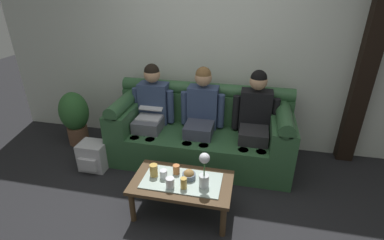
{
  "coord_description": "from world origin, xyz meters",
  "views": [
    {
      "loc": [
        0.58,
        -2.05,
        2.14
      ],
      "look_at": [
        -0.04,
        0.79,
        0.73
      ],
      "focal_mm": 26.7,
      "sensor_mm": 36.0,
      "label": 1
    }
  ],
  "objects_px": {
    "person_right": "(255,117)",
    "cup_far_center": "(184,183)",
    "person_middle": "(201,113)",
    "snack_bowl": "(189,175)",
    "cup_near_left": "(176,169)",
    "coffee_table": "(182,185)",
    "potted_plant": "(75,116)",
    "couch": "(201,133)",
    "person_left": "(152,108)",
    "cup_far_left": "(154,170)",
    "cup_near_right": "(164,174)",
    "cup_far_right": "(170,183)",
    "backpack_left": "(94,156)",
    "flower_vase": "(204,171)"
  },
  "relations": [
    {
      "from": "person_right",
      "to": "flower_vase",
      "type": "distance_m",
      "value": 1.16
    },
    {
      "from": "coffee_table",
      "to": "cup_near_left",
      "type": "relative_size",
      "value": 10.37
    },
    {
      "from": "coffee_table",
      "to": "cup_far_center",
      "type": "height_order",
      "value": "cup_far_center"
    },
    {
      "from": "cup_far_left",
      "to": "cup_far_right",
      "type": "relative_size",
      "value": 1.22
    },
    {
      "from": "snack_bowl",
      "to": "cup_near_left",
      "type": "xyz_separation_m",
      "value": [
        -0.14,
        0.05,
        0.01
      ]
    },
    {
      "from": "person_right",
      "to": "cup_far_center",
      "type": "height_order",
      "value": "person_right"
    },
    {
      "from": "cup_far_left",
      "to": "snack_bowl",
      "type": "bearing_deg",
      "value": 4.62
    },
    {
      "from": "coffee_table",
      "to": "flower_vase",
      "type": "bearing_deg",
      "value": -11.15
    },
    {
      "from": "person_middle",
      "to": "person_right",
      "type": "distance_m",
      "value": 0.66
    },
    {
      "from": "snack_bowl",
      "to": "cup_far_center",
      "type": "bearing_deg",
      "value": -96.15
    },
    {
      "from": "cup_near_left",
      "to": "cup_far_left",
      "type": "height_order",
      "value": "cup_far_left"
    },
    {
      "from": "person_left",
      "to": "cup_far_left",
      "type": "xyz_separation_m",
      "value": [
        0.37,
        -1.01,
        -0.21
      ]
    },
    {
      "from": "snack_bowl",
      "to": "cup_far_center",
      "type": "distance_m",
      "value": 0.15
    },
    {
      "from": "person_right",
      "to": "coffee_table",
      "type": "height_order",
      "value": "person_right"
    },
    {
      "from": "cup_far_right",
      "to": "cup_near_left",
      "type": "bearing_deg",
      "value": 89.91
    },
    {
      "from": "couch",
      "to": "cup_near_left",
      "type": "bearing_deg",
      "value": -94.97
    },
    {
      "from": "couch",
      "to": "cup_near_left",
      "type": "height_order",
      "value": "couch"
    },
    {
      "from": "couch",
      "to": "cup_far_center",
      "type": "bearing_deg",
      "value": -87.71
    },
    {
      "from": "couch",
      "to": "snack_bowl",
      "type": "relative_size",
      "value": 16.96
    },
    {
      "from": "person_middle",
      "to": "coffee_table",
      "type": "relative_size",
      "value": 1.24
    },
    {
      "from": "coffee_table",
      "to": "potted_plant",
      "type": "xyz_separation_m",
      "value": [
        -1.82,
        1.03,
        0.1
      ]
    },
    {
      "from": "person_middle",
      "to": "cup_far_center",
      "type": "xyz_separation_m",
      "value": [
        0.05,
        -1.14,
        -0.22
      ]
    },
    {
      "from": "cup_near_right",
      "to": "cup_far_left",
      "type": "relative_size",
      "value": 0.7
    },
    {
      "from": "cup_far_center",
      "to": "potted_plant",
      "type": "distance_m",
      "value": 2.19
    },
    {
      "from": "couch",
      "to": "cup_near_left",
      "type": "distance_m",
      "value": 0.94
    },
    {
      "from": "flower_vase",
      "to": "person_left",
      "type": "bearing_deg",
      "value": 129.59
    },
    {
      "from": "person_middle",
      "to": "cup_far_right",
      "type": "relative_size",
      "value": 11.82
    },
    {
      "from": "backpack_left",
      "to": "person_right",
      "type": "bearing_deg",
      "value": 15.46
    },
    {
      "from": "couch",
      "to": "cup_near_right",
      "type": "bearing_deg",
      "value": -100.14
    },
    {
      "from": "potted_plant",
      "to": "couch",
      "type": "bearing_deg",
      "value": -0.05
    },
    {
      "from": "couch",
      "to": "potted_plant",
      "type": "bearing_deg",
      "value": 179.95
    },
    {
      "from": "coffee_table",
      "to": "cup_near_right",
      "type": "height_order",
      "value": "cup_near_right"
    },
    {
      "from": "cup_far_left",
      "to": "cup_far_right",
      "type": "bearing_deg",
      "value": -33.74
    },
    {
      "from": "couch",
      "to": "cup_far_left",
      "type": "distance_m",
      "value": 1.06
    },
    {
      "from": "person_left",
      "to": "backpack_left",
      "type": "height_order",
      "value": "person_left"
    },
    {
      "from": "person_right",
      "to": "cup_far_left",
      "type": "xyz_separation_m",
      "value": [
        -0.95,
        -1.01,
        -0.21
      ]
    },
    {
      "from": "couch",
      "to": "cup_far_left",
      "type": "relative_size",
      "value": 17.78
    },
    {
      "from": "person_middle",
      "to": "snack_bowl",
      "type": "xyz_separation_m",
      "value": [
        0.06,
        -0.99,
        -0.23
      ]
    },
    {
      "from": "person_left",
      "to": "person_middle",
      "type": "height_order",
      "value": "same"
    },
    {
      "from": "cup_near_left",
      "to": "cup_far_right",
      "type": "distance_m",
      "value": 0.22
    },
    {
      "from": "flower_vase",
      "to": "cup_near_right",
      "type": "relative_size",
      "value": 4.12
    },
    {
      "from": "cup_near_left",
      "to": "cup_far_right",
      "type": "xyz_separation_m",
      "value": [
        -0.0,
        -0.22,
        0.0
      ]
    },
    {
      "from": "snack_bowl",
      "to": "cup_far_right",
      "type": "height_order",
      "value": "cup_far_right"
    },
    {
      "from": "coffee_table",
      "to": "backpack_left",
      "type": "xyz_separation_m",
      "value": [
        -1.27,
        0.5,
        -0.16
      ]
    },
    {
      "from": "cup_near_right",
      "to": "backpack_left",
      "type": "distance_m",
      "value": 1.22
    },
    {
      "from": "couch",
      "to": "cup_far_left",
      "type": "bearing_deg",
      "value": -105.93
    },
    {
      "from": "person_middle",
      "to": "cup_near_left",
      "type": "bearing_deg",
      "value": -94.99
    },
    {
      "from": "person_right",
      "to": "snack_bowl",
      "type": "relative_size",
      "value": 9.21
    },
    {
      "from": "coffee_table",
      "to": "cup_far_right",
      "type": "height_order",
      "value": "cup_far_right"
    },
    {
      "from": "cup_near_left",
      "to": "cup_far_left",
      "type": "bearing_deg",
      "value": -158.26
    }
  ]
}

